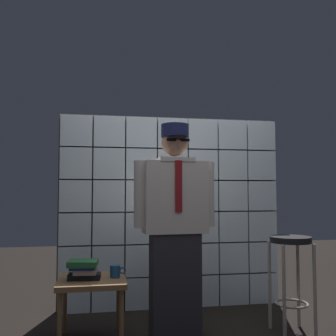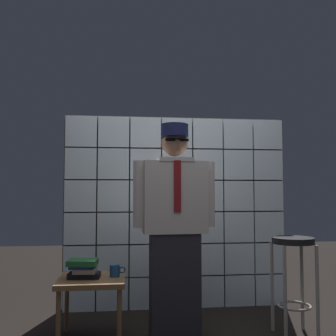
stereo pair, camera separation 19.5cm
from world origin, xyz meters
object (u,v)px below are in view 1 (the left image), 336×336
(standing_person, at_px, (175,224))
(book_stack, at_px, (84,269))
(side_table, at_px, (92,286))
(coffee_mug, at_px, (116,271))
(bar_stool, at_px, (291,261))

(standing_person, distance_m, book_stack, 0.80)
(side_table, xyz_separation_m, coffee_mug, (0.18, 0.00, 0.11))
(side_table, distance_m, coffee_mug, 0.21)
(standing_person, relative_size, book_stack, 6.64)
(side_table, bearing_deg, standing_person, -0.24)
(bar_stool, bearing_deg, book_stack, 177.84)
(standing_person, relative_size, bar_stool, 2.18)
(book_stack, bearing_deg, standing_person, 1.85)
(bar_stool, bearing_deg, side_table, 176.84)
(side_table, height_order, book_stack, book_stack)
(bar_stool, distance_m, coffee_mug, 1.45)
(bar_stool, height_order, side_table, bar_stool)
(bar_stool, relative_size, coffee_mug, 6.25)
(side_table, relative_size, book_stack, 2.01)
(standing_person, distance_m, bar_stool, 1.02)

